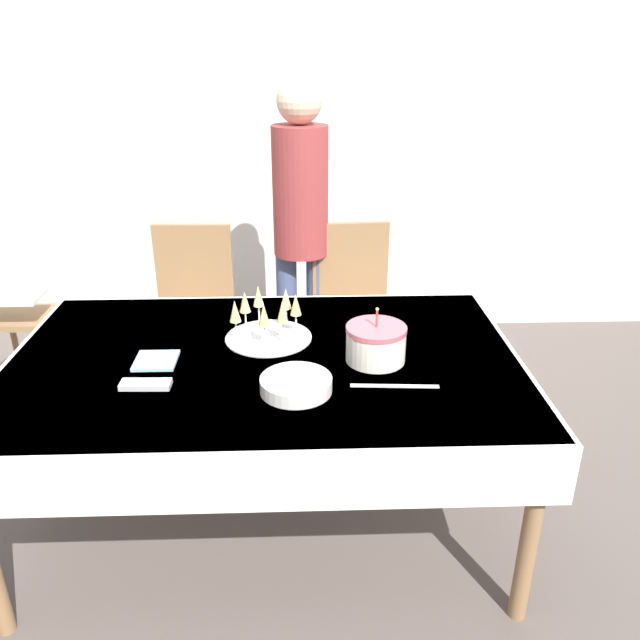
{
  "coord_description": "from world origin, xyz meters",
  "views": [
    {
      "loc": [
        0.14,
        -2.06,
        1.82
      ],
      "look_at": [
        0.21,
        0.06,
        0.87
      ],
      "focal_mm": 35.0,
      "sensor_mm": 36.0,
      "label": 1
    }
  ],
  "objects_px": {
    "dining_chair_far_right": "(353,310)",
    "person_standing": "(301,215)",
    "plate_stack_main": "(296,384)",
    "champagne_tray": "(267,318)",
    "birthday_cake": "(376,343)",
    "high_chair": "(22,331)",
    "dining_chair_far_left": "(193,312)"
  },
  "relations": [
    {
      "from": "person_standing",
      "to": "dining_chair_far_left",
      "type": "bearing_deg",
      "value": -167.24
    },
    {
      "from": "high_chair",
      "to": "dining_chair_far_left",
      "type": "bearing_deg",
      "value": 5.23
    },
    {
      "from": "birthday_cake",
      "to": "champagne_tray",
      "type": "relative_size",
      "value": 0.65
    },
    {
      "from": "dining_chair_far_left",
      "to": "person_standing",
      "type": "height_order",
      "value": "person_standing"
    },
    {
      "from": "birthday_cake",
      "to": "person_standing",
      "type": "height_order",
      "value": "person_standing"
    },
    {
      "from": "person_standing",
      "to": "high_chair",
      "type": "relative_size",
      "value": 2.36
    },
    {
      "from": "plate_stack_main",
      "to": "person_standing",
      "type": "xyz_separation_m",
      "value": [
        0.03,
        1.3,
        0.24
      ]
    },
    {
      "from": "person_standing",
      "to": "dining_chair_far_right",
      "type": "bearing_deg",
      "value": -25.64
    },
    {
      "from": "dining_chair_far_right",
      "to": "high_chair",
      "type": "height_order",
      "value": "dining_chair_far_right"
    },
    {
      "from": "plate_stack_main",
      "to": "high_chair",
      "type": "relative_size",
      "value": 0.34
    },
    {
      "from": "champagne_tray",
      "to": "high_chair",
      "type": "relative_size",
      "value": 0.48
    },
    {
      "from": "dining_chair_far_left",
      "to": "person_standing",
      "type": "bearing_deg",
      "value": 12.76
    },
    {
      "from": "dining_chair_far_right",
      "to": "champagne_tray",
      "type": "distance_m",
      "value": 0.91
    },
    {
      "from": "dining_chair_far_right",
      "to": "high_chair",
      "type": "bearing_deg",
      "value": -177.34
    },
    {
      "from": "dining_chair_far_left",
      "to": "dining_chair_far_right",
      "type": "relative_size",
      "value": 1.0
    },
    {
      "from": "high_chair",
      "to": "birthday_cake",
      "type": "bearing_deg",
      "value": -27.71
    },
    {
      "from": "birthday_cake",
      "to": "person_standing",
      "type": "xyz_separation_m",
      "value": [
        -0.26,
        1.09,
        0.19
      ]
    },
    {
      "from": "dining_chair_far_right",
      "to": "person_standing",
      "type": "relative_size",
      "value": 0.58
    },
    {
      "from": "dining_chair_far_right",
      "to": "plate_stack_main",
      "type": "distance_m",
      "value": 1.23
    },
    {
      "from": "plate_stack_main",
      "to": "dining_chair_far_left",
      "type": "bearing_deg",
      "value": 114.5
    },
    {
      "from": "birthday_cake",
      "to": "champagne_tray",
      "type": "height_order",
      "value": "birthday_cake"
    },
    {
      "from": "champagne_tray",
      "to": "person_standing",
      "type": "height_order",
      "value": "person_standing"
    },
    {
      "from": "person_standing",
      "to": "plate_stack_main",
      "type": "bearing_deg",
      "value": -91.18
    },
    {
      "from": "champagne_tray",
      "to": "high_chair",
      "type": "bearing_deg",
      "value": 152.06
    },
    {
      "from": "dining_chair_far_left",
      "to": "plate_stack_main",
      "type": "xyz_separation_m",
      "value": [
        0.53,
        -1.17,
        0.23
      ]
    },
    {
      "from": "dining_chair_far_left",
      "to": "champagne_tray",
      "type": "bearing_deg",
      "value": -60.78
    },
    {
      "from": "champagne_tray",
      "to": "person_standing",
      "type": "bearing_deg",
      "value": 81.17
    },
    {
      "from": "birthday_cake",
      "to": "person_standing",
      "type": "bearing_deg",
      "value": 103.57
    },
    {
      "from": "plate_stack_main",
      "to": "champagne_tray",
      "type": "bearing_deg",
      "value": 104.93
    },
    {
      "from": "dining_chair_far_right",
      "to": "dining_chair_far_left",
      "type": "bearing_deg",
      "value": 179.98
    },
    {
      "from": "champagne_tray",
      "to": "plate_stack_main",
      "type": "relative_size",
      "value": 1.41
    },
    {
      "from": "plate_stack_main",
      "to": "person_standing",
      "type": "relative_size",
      "value": 0.14
    }
  ]
}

